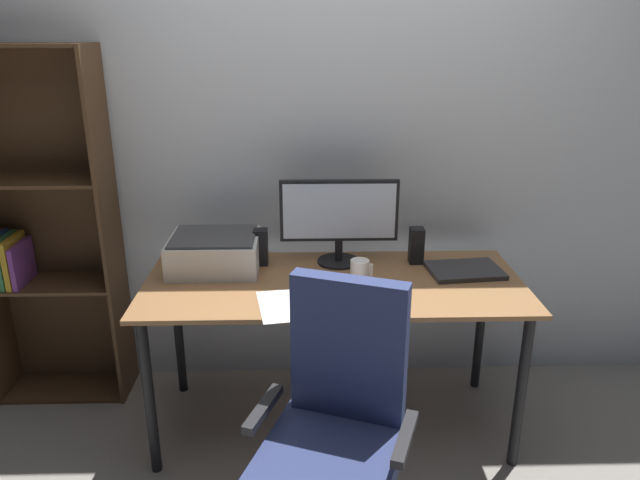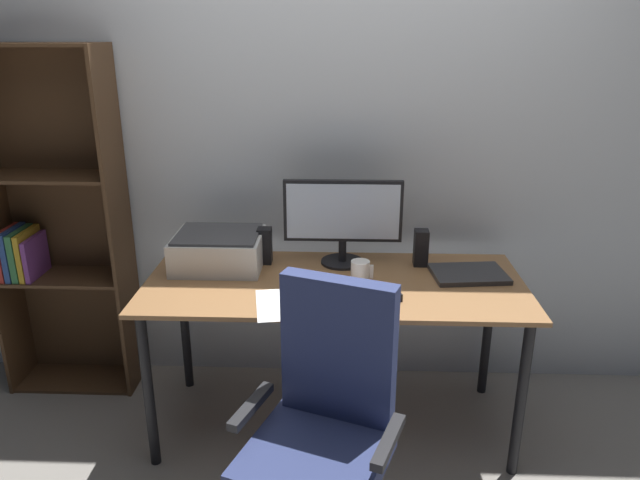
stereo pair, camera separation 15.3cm
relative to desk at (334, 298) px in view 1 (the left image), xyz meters
name	(u,v)px [view 1 (the left image)]	position (x,y,z in m)	size (l,w,h in m)	color
ground_plane	(333,423)	(0.00, 0.00, -0.66)	(12.00, 12.00, 0.00)	gray
back_wall	(329,133)	(0.00, 0.53, 0.64)	(6.40, 0.10, 2.60)	silver
desk	(334,298)	(0.00, 0.00, 0.00)	(1.65, 0.72, 0.74)	olive
monitor	(339,216)	(0.03, 0.22, 0.31)	(0.54, 0.20, 0.40)	black
keyboard	(347,297)	(0.04, -0.18, 0.09)	(0.29, 0.11, 0.02)	#B7BABC
mouse	(393,292)	(0.24, -0.16, 0.10)	(0.06, 0.10, 0.03)	black
coffee_mug	(360,271)	(0.11, -0.02, 0.13)	(0.10, 0.08, 0.10)	white
laptop	(465,270)	(0.60, 0.08, 0.09)	(0.32, 0.23, 0.02)	#2D2D30
speaker_left	(261,247)	(-0.33, 0.21, 0.17)	(0.06, 0.07, 0.17)	black
speaker_right	(416,245)	(0.40, 0.21, 0.17)	(0.06, 0.07, 0.17)	black
printer	(215,252)	(-0.54, 0.16, 0.16)	(0.40, 0.34, 0.16)	silver
paper_sheet	(286,305)	(-0.20, -0.24, 0.08)	(0.21, 0.30, 0.00)	white
office_chair	(336,443)	(-0.02, -0.72, -0.20)	(0.58, 0.58, 1.01)	#232326
bookshelf	(43,235)	(-1.39, 0.35, 0.18)	(0.64, 0.28, 1.72)	#4C331E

